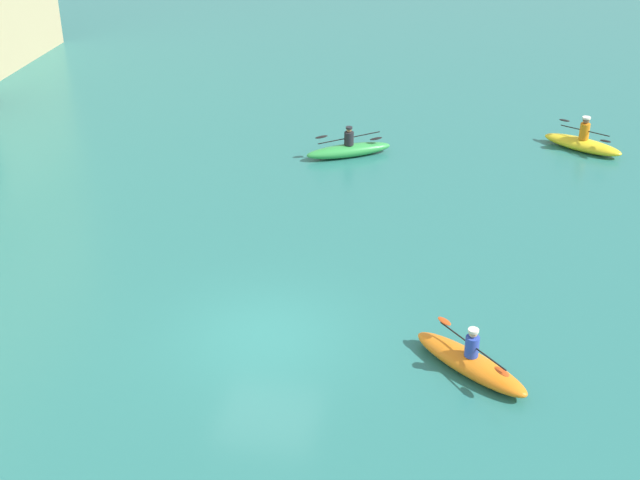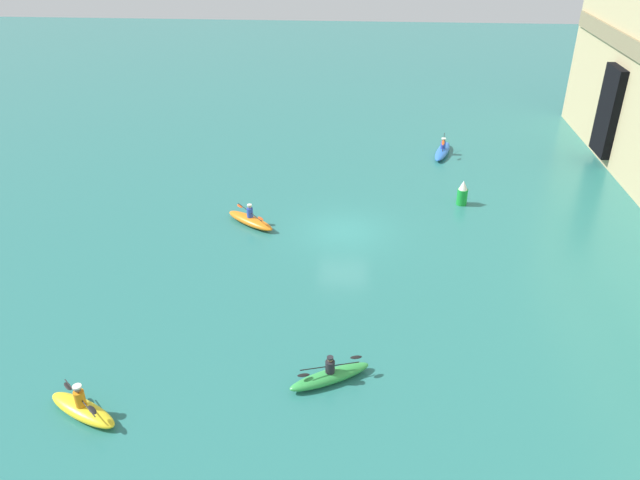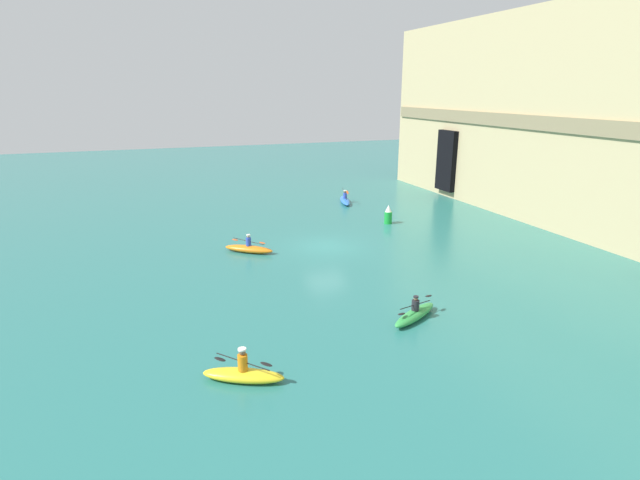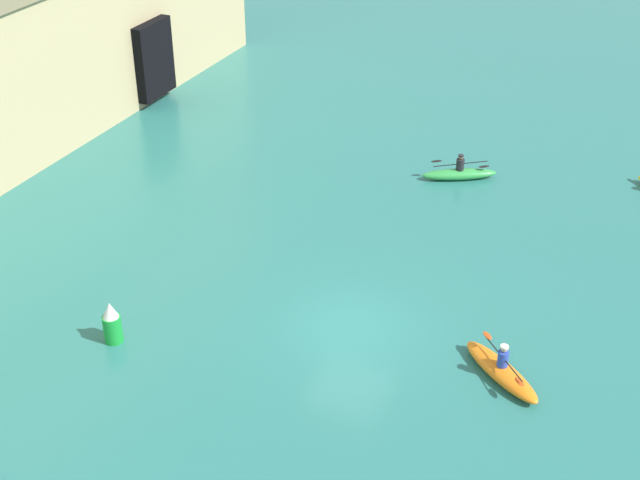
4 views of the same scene
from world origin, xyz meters
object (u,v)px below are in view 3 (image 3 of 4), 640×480
object	(u,v)px
marker_buoy	(388,215)
kayak_green	(415,314)
kayak_yellow	(243,374)
kayak_orange	(249,248)
kayak_blue	(345,200)

from	to	relation	value
marker_buoy	kayak_green	bearing A→B (deg)	-23.23
kayak_green	kayak_yellow	size ratio (longest dim) A/B	1.03
kayak_orange	kayak_yellow	bearing A→B (deg)	-65.87
kayak_yellow	marker_buoy	distance (m)	22.06
kayak_yellow	kayak_orange	xyz separation A→B (m)	(-13.66, 3.12, -0.01)
kayak_blue	marker_buoy	bearing A→B (deg)	-161.83
kayak_green	kayak_yellow	bearing A→B (deg)	-14.20
kayak_green	kayak_yellow	xyz separation A→B (m)	(2.18, -7.89, 0.01)
kayak_green	kayak_blue	xyz separation A→B (m)	(-22.19, 6.00, -0.01)
kayak_orange	kayak_blue	bearing A→B (deg)	81.80
kayak_blue	marker_buoy	xyz separation A→B (m)	(7.49, 0.31, 0.40)
kayak_yellow	kayak_blue	bearing A→B (deg)	-92.79
kayak_green	kayak_blue	world-z (taller)	kayak_blue
kayak_yellow	kayak_blue	distance (m)	28.04
kayak_blue	marker_buoy	world-z (taller)	marker_buoy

